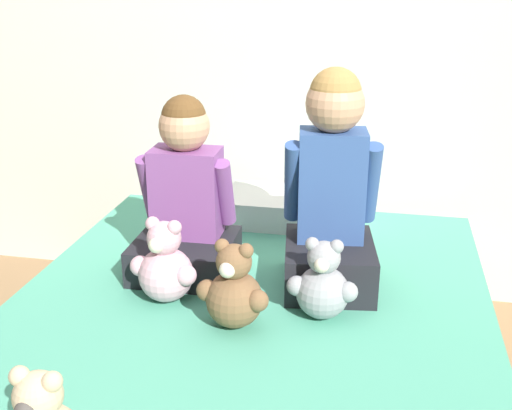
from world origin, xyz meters
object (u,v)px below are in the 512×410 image
bed (240,386)px  teddy_bear_held_by_right_child (323,285)px  teddy_bear_held_by_left_child (165,266)px  child_on_right (331,193)px  pillow_at_headboard (285,208)px  teddy_bear_between_children (234,291)px  child_on_left (186,202)px

bed → teddy_bear_held_by_right_child: size_ratio=8.10×
teddy_bear_held_by_left_child → teddy_bear_held_by_right_child: teddy_bear_held_by_left_child is taller
child_on_right → pillow_at_headboard: size_ratio=1.45×
teddy_bear_held_by_right_child → teddy_bear_between_children: (-0.24, -0.10, 0.01)m
child_on_right → teddy_bear_held_by_right_child: (0.00, -0.23, -0.20)m
child_on_right → teddy_bear_held_by_left_child: 0.56m
bed → child_on_left: size_ratio=3.39×
child_on_left → teddy_bear_held_by_left_child: child_on_left is taller
child_on_right → teddy_bear_held_by_right_child: bearing=-97.0°
bed → pillow_at_headboard: (0.00, 0.83, 0.27)m
bed → pillow_at_headboard: bearing=90.0°
bed → teddy_bear_between_children: (-0.01, -0.01, 0.33)m
teddy_bear_between_children → child_on_left: bearing=137.3°
child_on_left → teddy_bear_held_by_left_child: size_ratio=2.21×
pillow_at_headboard → child_on_right: bearing=-66.0°
child_on_right → teddy_bear_between_children: size_ratio=2.66×
child_on_right → teddy_bear_held_by_left_child: bearing=-162.8°
child_on_left → child_on_right: size_ratio=0.86×
child_on_right → pillow_at_headboard: 0.61m
child_on_right → child_on_left: bearing=172.2°
bed → child_on_left: bearing=128.6°
bed → child_on_left: child_on_left is taller
child_on_right → pillow_at_headboard: child_on_right is taller
bed → teddy_bear_held_by_left_child: teddy_bear_held_by_left_child is taller
pillow_at_headboard → teddy_bear_between_children: bearing=-90.8°
teddy_bear_held_by_right_child → teddy_bear_held_by_left_child: bearing=-177.9°
child_on_right → teddy_bear_held_by_left_child: size_ratio=2.58×
pillow_at_headboard → child_on_left: bearing=-116.5°
bed → child_on_left: 0.62m
child_on_left → child_on_right: 0.48m
teddy_bear_held_by_left_child → bed: bearing=-8.4°
teddy_bear_between_children → pillow_at_headboard: teddy_bear_between_children is taller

